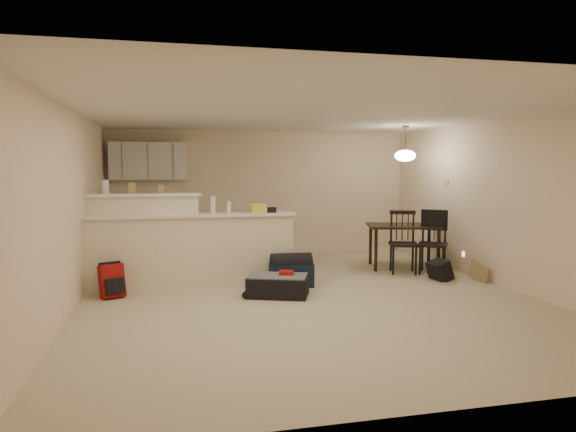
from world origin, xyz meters
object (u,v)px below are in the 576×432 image
object	(u,v)px
dining_chair_far	(433,243)
suitcase	(278,286)
dining_table	(404,230)
navy_duffel	(291,275)
black_daypack	(440,271)
red_backpack	(112,281)
pendant_lamp	(405,155)
dining_chair_near	(403,242)

from	to	relation	value
dining_chair_far	suitcase	distance (m)	3.02
dining_table	navy_duffel	world-z (taller)	dining_table
suitcase	navy_duffel	world-z (taller)	navy_duffel
navy_duffel	black_daypack	size ratio (longest dim) A/B	1.84
dining_table	red_backpack	xyz separation A→B (m)	(-4.81, -1.07, -0.45)
pendant_lamp	navy_duffel	bearing A→B (deg)	-156.73
dining_table	red_backpack	size ratio (longest dim) A/B	3.05
pendant_lamp	navy_duffel	distance (m)	3.07
pendant_lamp	dining_chair_near	size ratio (longest dim) A/B	0.59
navy_duffel	dining_chair_far	bearing A→B (deg)	10.69
dining_chair_near	navy_duffel	size ratio (longest dim) A/B	1.65
pendant_lamp	red_backpack	xyz separation A→B (m)	(-4.81, -1.07, -1.76)
dining_table	pendant_lamp	size ratio (longest dim) A/B	2.25
dining_table	dining_chair_far	world-z (taller)	dining_chair_far
dining_chair_near	red_backpack	world-z (taller)	dining_chair_near
dining_chair_far	red_backpack	distance (m)	5.11
pendant_lamp	dining_chair_far	xyz separation A→B (m)	(0.27, -0.55, -1.47)
pendant_lamp	navy_duffel	xyz separation A→B (m)	(-2.27, -0.98, -1.82)
dining_table	navy_duffel	bearing A→B (deg)	-142.62
suitcase	red_backpack	xyz separation A→B (m)	(-2.23, 0.42, 0.09)
pendant_lamp	dining_chair_near	world-z (taller)	pendant_lamp
red_backpack	navy_duffel	bearing A→B (deg)	-22.42
red_backpack	black_daypack	size ratio (longest dim) A/B	1.33
pendant_lamp	navy_duffel	size ratio (longest dim) A/B	0.98
suitcase	navy_duffel	distance (m)	0.60
suitcase	black_daypack	size ratio (longest dim) A/B	2.37
dining_chair_near	red_backpack	xyz separation A→B (m)	(-4.60, -0.64, -0.29)
dining_chair_near	suitcase	world-z (taller)	dining_chair_near
pendant_lamp	red_backpack	bearing A→B (deg)	-167.43
dining_chair_far	navy_duffel	world-z (taller)	dining_chair_far
black_daypack	pendant_lamp	bearing A→B (deg)	0.07
suitcase	black_daypack	bearing A→B (deg)	29.18
black_daypack	suitcase	bearing A→B (deg)	92.90
pendant_lamp	dining_chair_near	bearing A→B (deg)	-115.52
dining_table	dining_chair_far	xyz separation A→B (m)	(0.27, -0.55, -0.16)
pendant_lamp	dining_chair_far	bearing A→B (deg)	-64.17
dining_table	suitcase	bearing A→B (deg)	-135.77
dining_table	dining_chair_near	world-z (taller)	dining_chair_near
navy_duffel	black_daypack	distance (m)	2.39
dining_table	black_daypack	world-z (taller)	dining_table
dining_chair_far	suitcase	size ratio (longest dim) A/B	1.27
red_backpack	black_daypack	xyz separation A→B (m)	(4.92, 0.00, -0.08)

